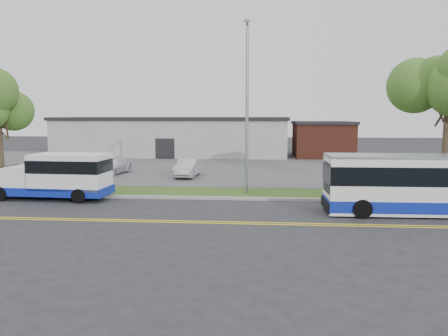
# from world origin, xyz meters

# --- Properties ---
(ground) EXTENTS (140.00, 140.00, 0.00)m
(ground) POSITION_xyz_m (0.00, 0.00, 0.00)
(ground) COLOR #28282B
(ground) RESTS_ON ground
(lane_line_north) EXTENTS (70.00, 0.12, 0.01)m
(lane_line_north) POSITION_xyz_m (0.00, -3.85, 0.01)
(lane_line_north) COLOR yellow
(lane_line_north) RESTS_ON ground
(lane_line_south) EXTENTS (70.00, 0.12, 0.01)m
(lane_line_south) POSITION_xyz_m (0.00, -4.15, 0.01)
(lane_line_south) COLOR yellow
(lane_line_south) RESTS_ON ground
(curb) EXTENTS (80.00, 0.30, 0.15)m
(curb) POSITION_xyz_m (0.00, 1.10, 0.07)
(curb) COLOR #9E9B93
(curb) RESTS_ON ground
(verge) EXTENTS (80.00, 3.30, 0.10)m
(verge) POSITION_xyz_m (0.00, 2.90, 0.05)
(verge) COLOR #2F4A18
(verge) RESTS_ON ground
(parking_lot) EXTENTS (80.00, 25.00, 0.10)m
(parking_lot) POSITION_xyz_m (0.00, 17.00, 0.05)
(parking_lot) COLOR #4C4C4F
(parking_lot) RESTS_ON ground
(commercial_building) EXTENTS (25.40, 10.40, 4.35)m
(commercial_building) POSITION_xyz_m (-6.00, 27.00, 2.18)
(commercial_building) COLOR #9E9E99
(commercial_building) RESTS_ON ground
(brick_wing) EXTENTS (6.30, 7.30, 3.90)m
(brick_wing) POSITION_xyz_m (10.50, 26.00, 1.96)
(brick_wing) COLOR brown
(brick_wing) RESTS_ON ground
(streetlight_near) EXTENTS (0.35, 1.53, 9.50)m
(streetlight_near) POSITION_xyz_m (3.00, 2.73, 5.23)
(streetlight_near) COLOR gray
(streetlight_near) RESTS_ON verge
(shuttle_bus) EXTENTS (6.58, 2.47, 2.48)m
(shuttle_bus) POSITION_xyz_m (-7.09, 0.57, 1.33)
(shuttle_bus) COLOR #0E22A1
(shuttle_bus) RESTS_ON ground
(transit_bus) EXTENTS (9.89, 2.47, 2.74)m
(transit_bus) POSITION_xyz_m (11.75, -1.62, 1.38)
(transit_bus) COLOR white
(transit_bus) RESTS_ON ground
(pedestrian) EXTENTS (0.72, 0.64, 1.65)m
(pedestrian) POSITION_xyz_m (-6.91, 2.75, 0.93)
(pedestrian) COLOR black
(pedestrian) RESTS_ON verge
(parked_car_a) EXTENTS (1.62, 4.05, 1.31)m
(parked_car_a) POSITION_xyz_m (-1.48, 9.15, 0.76)
(parked_car_a) COLOR silver
(parked_car_a) RESTS_ON parking_lot
(parked_car_b) EXTENTS (2.28, 4.27, 1.18)m
(parked_car_b) POSITION_xyz_m (-7.43, 10.28, 0.69)
(parked_car_b) COLOR white
(parked_car_b) RESTS_ON parking_lot
(grocery_bag_left) EXTENTS (0.32, 0.32, 0.32)m
(grocery_bag_left) POSITION_xyz_m (-7.21, 2.50, 0.26)
(grocery_bag_left) COLOR white
(grocery_bag_left) RESTS_ON verge
(grocery_bag_right) EXTENTS (0.32, 0.32, 0.32)m
(grocery_bag_right) POSITION_xyz_m (-6.61, 3.00, 0.26)
(grocery_bag_right) COLOR white
(grocery_bag_right) RESTS_ON verge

